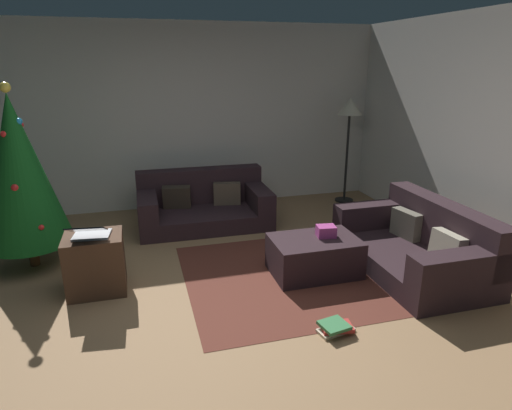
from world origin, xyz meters
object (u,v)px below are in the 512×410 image
(couch_right, at_px, (419,245))
(tv_remote, at_px, (319,232))
(laptop, at_px, (90,233))
(book_stack, at_px, (336,327))
(corner_lamp, at_px, (350,114))
(couch_left, at_px, (203,204))
(ottoman, at_px, (314,256))
(gift_box, at_px, (326,231))
(christmas_tree, at_px, (19,171))
(side_table, at_px, (96,263))

(couch_right, xyz_separation_m, tv_remote, (-0.99, 0.32, 0.13))
(couch_right, distance_m, laptop, 3.24)
(book_stack, height_order, corner_lamp, corner_lamp)
(couch_left, relative_size, ottoman, 1.95)
(ottoman, bearing_deg, gift_box, 11.34)
(ottoman, distance_m, gift_box, 0.28)
(ottoman, xyz_separation_m, christmas_tree, (-2.79, 0.97, 0.84))
(gift_box, height_order, christmas_tree, christmas_tree)
(couch_right, bearing_deg, couch_left, 44.61)
(ottoman, distance_m, corner_lamp, 2.82)
(couch_left, distance_m, laptop, 2.09)
(gift_box, xyz_separation_m, corner_lamp, (1.29, 2.12, 0.90))
(side_table, xyz_separation_m, book_stack, (1.87, -1.23, -0.23))
(corner_lamp, bearing_deg, book_stack, -117.59)
(christmas_tree, height_order, laptop, christmas_tree)
(couch_left, distance_m, christmas_tree, 2.24)
(christmas_tree, bearing_deg, laptop, -50.47)
(laptop, relative_size, corner_lamp, 0.28)
(side_table, bearing_deg, tv_remote, -2.32)
(couch_left, bearing_deg, book_stack, 103.01)
(couch_left, distance_m, couch_right, 2.76)
(tv_remote, bearing_deg, side_table, -166.63)
(gift_box, bearing_deg, laptop, 176.73)
(ottoman, bearing_deg, couch_left, 115.52)
(ottoman, bearing_deg, laptop, 175.84)
(side_table, bearing_deg, couch_right, -7.31)
(tv_remote, height_order, side_table, side_table)
(ottoman, height_order, book_stack, ottoman)
(gift_box, height_order, tv_remote, gift_box)
(tv_remote, xyz_separation_m, book_stack, (-0.33, -1.14, -0.34))
(couch_left, relative_size, gift_box, 9.18)
(side_table, distance_m, laptop, 0.34)
(couch_left, relative_size, tv_remote, 10.60)
(ottoman, height_order, christmas_tree, christmas_tree)
(gift_box, distance_m, christmas_tree, 3.13)
(couch_right, relative_size, corner_lamp, 1.08)
(couch_left, xyz_separation_m, christmas_tree, (-1.94, -0.80, 0.77))
(corner_lamp, bearing_deg, ottoman, -123.36)
(couch_left, distance_m, corner_lamp, 2.53)
(laptop, bearing_deg, book_stack, -31.90)
(tv_remote, xyz_separation_m, corner_lamp, (1.32, 2.02, 0.94))
(laptop, distance_m, book_stack, 2.28)
(ottoman, xyz_separation_m, gift_box, (0.13, 0.03, 0.25))
(ottoman, xyz_separation_m, tv_remote, (0.09, 0.13, 0.20))
(ottoman, relative_size, laptop, 1.96)
(laptop, bearing_deg, corner_lamp, 29.49)
(couch_left, height_order, side_table, couch_left)
(couch_left, height_order, tv_remote, couch_left)
(gift_box, height_order, side_table, side_table)
(couch_left, bearing_deg, couch_right, 135.20)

